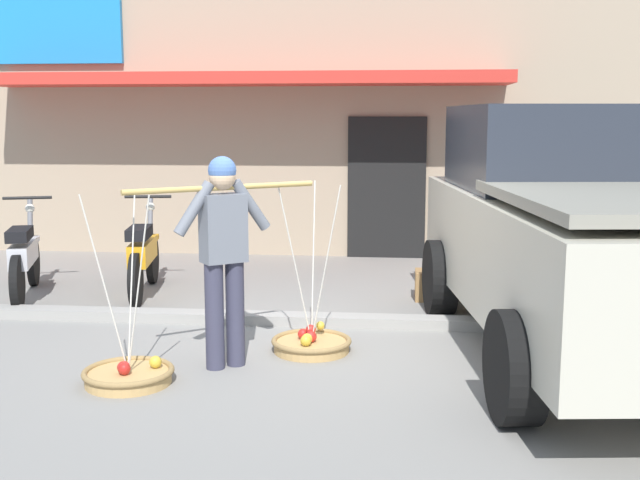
{
  "coord_description": "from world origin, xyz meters",
  "views": [
    {
      "loc": [
        0.9,
        -6.67,
        2.0
      ],
      "look_at": [
        0.16,
        0.6,
        0.85
      ],
      "focal_mm": 44.17,
      "sensor_mm": 36.0,
      "label": 1
    }
  ],
  "objects_px": {
    "wooden_crate": "(435,285)",
    "fruit_basket_left_side": "(129,374)",
    "parked_truck": "(580,233)",
    "fruit_vendor": "(224,247)",
    "motorcycle_second_in_row": "(144,255)",
    "fruit_basket_right_side": "(311,343)",
    "motorcycle_nearest_shop": "(24,257)"
  },
  "relations": [
    {
      "from": "fruit_vendor",
      "to": "fruit_basket_right_side",
      "type": "bearing_deg",
      "value": 36.6
    },
    {
      "from": "fruit_basket_left_side",
      "to": "wooden_crate",
      "type": "bearing_deg",
      "value": 51.35
    },
    {
      "from": "fruit_basket_left_side",
      "to": "motorcycle_second_in_row",
      "type": "distance_m",
      "value": 3.07
    },
    {
      "from": "motorcycle_nearest_shop",
      "to": "parked_truck",
      "type": "distance_m",
      "value": 5.87
    },
    {
      "from": "fruit_basket_left_side",
      "to": "motorcycle_second_in_row",
      "type": "height_order",
      "value": "fruit_basket_left_side"
    },
    {
      "from": "fruit_vendor",
      "to": "motorcycle_nearest_shop",
      "type": "xyz_separation_m",
      "value": [
        -2.75,
        2.19,
        -0.52
      ]
    },
    {
      "from": "fruit_basket_right_side",
      "to": "parked_truck",
      "type": "height_order",
      "value": "parked_truck"
    },
    {
      "from": "fruit_vendor",
      "to": "motorcycle_second_in_row",
      "type": "height_order",
      "value": "fruit_vendor"
    },
    {
      "from": "fruit_basket_left_side",
      "to": "motorcycle_second_in_row",
      "type": "bearing_deg",
      "value": 105.98
    },
    {
      "from": "fruit_basket_right_side",
      "to": "wooden_crate",
      "type": "distance_m",
      "value": 2.37
    },
    {
      "from": "fruit_basket_left_side",
      "to": "parked_truck",
      "type": "xyz_separation_m",
      "value": [
        3.54,
        1.21,
        0.96
      ]
    },
    {
      "from": "fruit_basket_right_side",
      "to": "wooden_crate",
      "type": "xyz_separation_m",
      "value": [
        1.14,
        2.08,
        0.08
      ]
    },
    {
      "from": "fruit_basket_left_side",
      "to": "motorcycle_second_in_row",
      "type": "relative_size",
      "value": 0.8
    },
    {
      "from": "parked_truck",
      "to": "fruit_vendor",
      "type": "bearing_deg",
      "value": -165.88
    },
    {
      "from": "fruit_vendor",
      "to": "wooden_crate",
      "type": "height_order",
      "value": "fruit_vendor"
    },
    {
      "from": "fruit_basket_left_side",
      "to": "wooden_crate",
      "type": "relative_size",
      "value": 3.3
    },
    {
      "from": "fruit_basket_right_side",
      "to": "wooden_crate",
      "type": "bearing_deg",
      "value": 61.2
    },
    {
      "from": "wooden_crate",
      "to": "fruit_basket_left_side",
      "type": "bearing_deg",
      "value": -128.65
    },
    {
      "from": "parked_truck",
      "to": "motorcycle_second_in_row",
      "type": "bearing_deg",
      "value": 158.56
    },
    {
      "from": "fruit_vendor",
      "to": "fruit_basket_right_side",
      "type": "height_order",
      "value": "fruit_vendor"
    },
    {
      "from": "fruit_basket_left_side",
      "to": "fruit_basket_right_side",
      "type": "distance_m",
      "value": 1.6
    },
    {
      "from": "fruit_vendor",
      "to": "motorcycle_second_in_row",
      "type": "bearing_deg",
      "value": 121.13
    },
    {
      "from": "fruit_basket_left_side",
      "to": "motorcycle_nearest_shop",
      "type": "relative_size",
      "value": 0.83
    },
    {
      "from": "fruit_basket_right_side",
      "to": "fruit_vendor",
      "type": "bearing_deg",
      "value": -143.4
    },
    {
      "from": "motorcycle_second_in_row",
      "to": "wooden_crate",
      "type": "height_order",
      "value": "motorcycle_second_in_row"
    },
    {
      "from": "fruit_basket_right_side",
      "to": "motorcycle_second_in_row",
      "type": "height_order",
      "value": "fruit_basket_right_side"
    },
    {
      "from": "fruit_basket_right_side",
      "to": "parked_truck",
      "type": "distance_m",
      "value": 2.46
    },
    {
      "from": "motorcycle_second_in_row",
      "to": "fruit_basket_left_side",
      "type": "bearing_deg",
      "value": -74.02
    },
    {
      "from": "fruit_vendor",
      "to": "fruit_basket_right_side",
      "type": "xyz_separation_m",
      "value": [
        0.64,
        0.48,
        -0.9
      ]
    },
    {
      "from": "fruit_basket_right_side",
      "to": "fruit_basket_left_side",
      "type": "bearing_deg",
      "value": -143.36
    },
    {
      "from": "wooden_crate",
      "to": "motorcycle_second_in_row",
      "type": "bearing_deg",
      "value": -178.1
    },
    {
      "from": "parked_truck",
      "to": "fruit_basket_right_side",
      "type": "bearing_deg",
      "value": -173.61
    }
  ]
}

